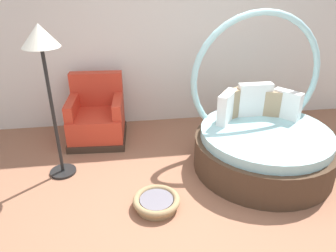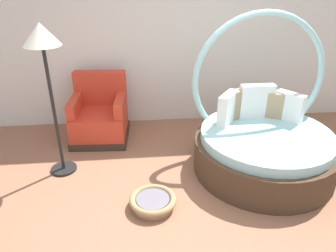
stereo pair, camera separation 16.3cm
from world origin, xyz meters
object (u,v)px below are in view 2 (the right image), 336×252
Objects in this scene: round_daybed at (263,140)px; floor_lamp at (43,50)px; red_armchair at (100,117)px; pet_basket at (153,201)px.

floor_lamp is (-2.51, 0.16, 1.15)m from round_daybed.
red_armchair is (-2.10, 1.02, -0.05)m from round_daybed.
red_armchair reaches higher than pet_basket.
floor_lamp is at bearing 143.19° from pet_basket.
round_daybed reaches higher than floor_lamp.
red_armchair is at bearing 154.23° from round_daybed.
round_daybed reaches higher than pet_basket.
pet_basket is at bearing -36.81° from floor_lamp.
pet_basket is at bearing -155.12° from round_daybed.
floor_lamp is at bearing 176.42° from round_daybed.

